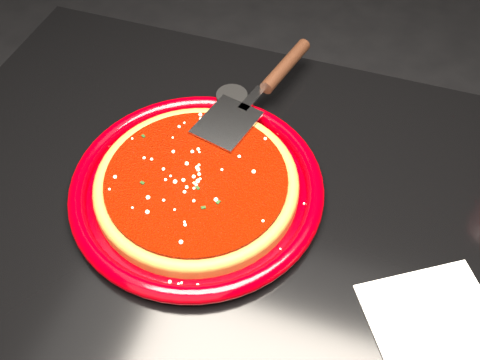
% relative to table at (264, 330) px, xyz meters
% --- Properties ---
extents(table, '(1.20, 0.80, 0.75)m').
position_rel_table_xyz_m(table, '(0.00, 0.00, 0.00)').
color(table, black).
rests_on(table, floor).
extents(plate, '(0.45, 0.45, 0.03)m').
position_rel_table_xyz_m(plate, '(-0.13, 0.03, 0.39)').
color(plate, '#800005').
rests_on(plate, table).
extents(pizza_crust, '(0.36, 0.36, 0.02)m').
position_rel_table_xyz_m(pizza_crust, '(-0.13, 0.03, 0.39)').
color(pizza_crust, brown).
rests_on(pizza_crust, plate).
extents(pizza_crust_rim, '(0.36, 0.36, 0.02)m').
position_rel_table_xyz_m(pizza_crust_rim, '(-0.13, 0.03, 0.40)').
color(pizza_crust_rim, brown).
rests_on(pizza_crust_rim, plate).
extents(pizza_sauce, '(0.32, 0.32, 0.01)m').
position_rel_table_xyz_m(pizza_sauce, '(-0.13, 0.03, 0.41)').
color(pizza_sauce, '#6B0B00').
rests_on(pizza_sauce, plate).
extents(parmesan_dusting, '(0.27, 0.27, 0.01)m').
position_rel_table_xyz_m(parmesan_dusting, '(-0.13, 0.03, 0.42)').
color(parmesan_dusting, beige).
rests_on(parmesan_dusting, plate).
extents(basil_flecks, '(0.25, 0.25, 0.00)m').
position_rel_table_xyz_m(basil_flecks, '(-0.13, 0.03, 0.41)').
color(basil_flecks, black).
rests_on(basil_flecks, plate).
extents(pizza_server, '(0.18, 0.36, 0.03)m').
position_rel_table_xyz_m(pizza_server, '(-0.09, 0.23, 0.42)').
color(pizza_server, '#B1B4B9').
rests_on(pizza_server, plate).
extents(napkin_a, '(0.23, 0.23, 0.00)m').
position_rel_table_xyz_m(napkin_a, '(0.25, -0.08, 0.38)').
color(napkin_a, silver).
rests_on(napkin_a, table).
extents(ramekin, '(0.07, 0.07, 0.04)m').
position_rel_table_xyz_m(ramekin, '(-0.14, 0.22, 0.40)').
color(ramekin, black).
rests_on(ramekin, table).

